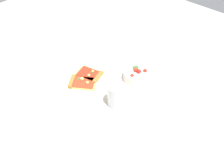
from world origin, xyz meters
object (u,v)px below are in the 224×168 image
(pizza_slice_near, at_px, (90,75))
(salad_bowl, at_px, (137,75))
(plate, at_px, (84,82))
(soda_glass, at_px, (116,96))
(pizza_slice_far, at_px, (81,82))

(pizza_slice_near, distance_m, salad_bowl, 0.24)
(plate, relative_size, soda_glass, 1.96)
(plate, relative_size, salad_bowl, 1.88)
(pizza_slice_far, distance_m, soda_glass, 0.21)
(plate, distance_m, pizza_slice_near, 0.05)
(salad_bowl, relative_size, soda_glass, 1.04)
(soda_glass, bearing_deg, plate, 1.53)
(pizza_slice_near, bearing_deg, pizza_slice_far, 94.80)
(plate, relative_size, pizza_slice_near, 1.70)
(salad_bowl, height_order, soda_glass, soda_glass)
(pizza_slice_near, bearing_deg, soda_glass, 168.52)
(plate, bearing_deg, pizza_slice_far, 96.43)
(plate, height_order, pizza_slice_near, pizza_slice_near)
(plate, relative_size, pizza_slice_far, 1.61)
(plate, bearing_deg, salad_bowl, -132.15)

